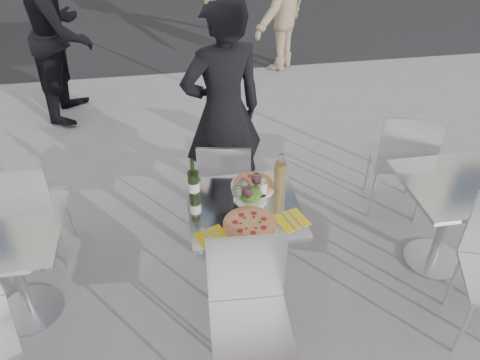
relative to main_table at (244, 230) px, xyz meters
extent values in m
plane|color=slate|center=(0.00, 0.00, -0.54)|extent=(80.00, 80.00, 0.00)
cube|color=black|center=(0.00, 6.50, -0.54)|extent=(24.00, 5.00, 0.00)
cylinder|color=#B7BABF|center=(0.00, 0.00, -0.53)|extent=(0.44, 0.44, 0.02)
cylinder|color=#B7BABF|center=(0.00, 0.00, -0.17)|extent=(0.07, 0.07, 0.72)
cube|color=silver|center=(0.00, 0.00, 0.20)|extent=(0.72, 0.72, 0.03)
cylinder|color=#B7BABF|center=(-1.50, 0.00, -0.53)|extent=(0.44, 0.44, 0.02)
cylinder|color=#B7BABF|center=(-1.50, 0.00, -0.17)|extent=(0.07, 0.07, 0.72)
cube|color=silver|center=(-1.50, 0.00, 0.20)|extent=(0.72, 0.72, 0.03)
cylinder|color=#B7BABF|center=(1.50, 0.00, -0.53)|extent=(0.44, 0.44, 0.02)
cylinder|color=#B7BABF|center=(1.50, 0.00, -0.17)|extent=(0.07, 0.07, 0.72)
cube|color=silver|center=(1.50, 0.00, 0.20)|extent=(0.72, 0.72, 0.03)
cylinder|color=silver|center=(0.18, 0.84, -0.33)|extent=(0.02, 0.02, 0.43)
cylinder|color=silver|center=(-0.16, 0.91, -0.33)|extent=(0.02, 0.02, 0.43)
cylinder|color=silver|center=(0.11, 0.51, -0.33)|extent=(0.02, 0.02, 0.43)
cylinder|color=silver|center=(-0.22, 0.58, -0.33)|extent=(0.02, 0.02, 0.43)
cube|color=silver|center=(-0.02, 0.71, -0.10)|extent=(0.47, 0.47, 0.02)
cube|color=silver|center=(-0.06, 0.51, 0.12)|extent=(0.40, 0.10, 0.43)
cylinder|color=silver|center=(-0.27, -0.55, -0.30)|extent=(0.03, 0.03, 0.47)
cylinder|color=silver|center=(0.11, -0.57, -0.30)|extent=(0.03, 0.03, 0.47)
cube|color=silver|center=(-0.09, -0.75, -0.05)|extent=(0.47, 0.47, 0.03)
cube|color=silver|center=(-0.08, -0.53, 0.20)|extent=(0.44, 0.05, 0.47)
cylinder|color=silver|center=(-1.30, 0.77, -0.31)|extent=(0.02, 0.02, 0.46)
cylinder|color=silver|center=(-1.67, 0.76, -0.31)|extent=(0.02, 0.02, 0.46)
cylinder|color=silver|center=(-1.30, 0.40, -0.31)|extent=(0.02, 0.02, 0.46)
cylinder|color=silver|center=(-1.67, 0.40, -0.31)|extent=(0.02, 0.02, 0.46)
cube|color=silver|center=(-1.49, 0.58, -0.07)|extent=(0.43, 0.43, 0.03)
cube|color=silver|center=(-1.48, 0.37, 0.17)|extent=(0.43, 0.03, 0.46)
cylinder|color=silver|center=(-1.49, -0.33, -0.29)|extent=(0.03, 0.03, 0.50)
cylinder|color=silver|center=(1.69, 0.84, -0.30)|extent=(0.03, 0.03, 0.48)
cylinder|color=silver|center=(1.32, 0.96, -0.30)|extent=(0.03, 0.03, 0.48)
cylinder|color=silver|center=(1.58, 0.47, -0.30)|extent=(0.03, 0.03, 0.48)
cylinder|color=silver|center=(1.21, 0.58, -0.30)|extent=(0.03, 0.03, 0.48)
cube|color=silver|center=(1.45, 0.71, -0.04)|extent=(0.56, 0.56, 0.03)
cube|color=silver|center=(1.38, 0.50, 0.21)|extent=(0.44, 0.15, 0.48)
cylinder|color=silver|center=(1.24, -0.78, -0.30)|extent=(0.03, 0.03, 0.48)
cylinder|color=silver|center=(1.37, -0.42, -0.30)|extent=(0.03, 0.03, 0.48)
imported|color=black|center=(0.00, 0.95, 0.38)|extent=(0.77, 0.60, 1.85)
imported|color=black|center=(-1.52, 3.05, 0.42)|extent=(0.85, 1.03, 1.92)
imported|color=#937E5E|center=(1.19, 3.98, 0.34)|extent=(1.23, 1.28, 1.75)
cylinder|color=tan|center=(0.01, -0.19, 0.22)|extent=(0.34, 0.34, 0.02)
cylinder|color=#CBB583|center=(0.01, -0.19, 0.23)|extent=(0.30, 0.30, 0.00)
cylinder|color=white|center=(0.10, 0.20, 0.22)|extent=(0.31, 0.31, 0.01)
cylinder|color=tan|center=(0.10, 0.20, 0.23)|extent=(0.27, 0.27, 0.02)
cylinder|color=#CBB583|center=(0.10, 0.20, 0.24)|extent=(0.23, 0.23, 0.00)
cylinder|color=white|center=(0.05, 0.06, 0.22)|extent=(0.22, 0.22, 0.01)
ellipsoid|color=#205B16|center=(0.05, 0.06, 0.26)|extent=(0.15, 0.15, 0.08)
sphere|color=#B21914|center=(0.09, 0.08, 0.27)|extent=(0.03, 0.03, 0.03)
cylinder|color=#2E4D1C|center=(-0.31, 0.14, 0.31)|extent=(0.07, 0.07, 0.20)
cone|color=#2E4D1C|center=(-0.31, 0.14, 0.41)|extent=(0.07, 0.07, 0.03)
cylinder|color=#2E4D1C|center=(-0.31, 0.14, 0.46)|extent=(0.03, 0.03, 0.10)
cylinder|color=silver|center=(-0.31, 0.14, 0.30)|extent=(0.07, 0.08, 0.07)
cylinder|color=tan|center=(0.27, 0.13, 0.32)|extent=(0.08, 0.08, 0.22)
cylinder|color=white|center=(0.27, 0.13, 0.46)|extent=(0.03, 0.03, 0.08)
cylinder|color=white|center=(0.14, 0.11, 0.26)|extent=(0.06, 0.06, 0.09)
cylinder|color=silver|center=(0.14, 0.11, 0.31)|extent=(0.06, 0.06, 0.02)
cylinder|color=white|center=(-0.04, 0.01, 0.21)|extent=(0.06, 0.06, 0.00)
cylinder|color=white|center=(-0.04, 0.01, 0.26)|extent=(0.01, 0.01, 0.09)
ellipsoid|color=white|center=(-0.04, 0.01, 0.33)|extent=(0.07, 0.07, 0.08)
ellipsoid|color=beige|center=(-0.04, 0.01, 0.32)|extent=(0.05, 0.05, 0.05)
cylinder|color=white|center=(0.00, 0.07, 0.21)|extent=(0.06, 0.06, 0.00)
cylinder|color=white|center=(0.00, 0.07, 0.26)|extent=(0.01, 0.01, 0.09)
ellipsoid|color=white|center=(0.00, 0.07, 0.33)|extent=(0.07, 0.07, 0.08)
ellipsoid|color=beige|center=(0.00, 0.07, 0.32)|extent=(0.05, 0.05, 0.05)
cylinder|color=white|center=(0.02, -0.01, 0.21)|extent=(0.06, 0.06, 0.00)
cylinder|color=white|center=(0.02, -0.01, 0.26)|extent=(0.01, 0.01, 0.09)
ellipsoid|color=white|center=(0.02, -0.01, 0.33)|extent=(0.07, 0.07, 0.08)
ellipsoid|color=#45090E|center=(0.02, -0.01, 0.32)|extent=(0.05, 0.05, 0.05)
cylinder|color=white|center=(0.11, 0.13, 0.21)|extent=(0.06, 0.06, 0.00)
cylinder|color=white|center=(0.11, 0.13, 0.26)|extent=(0.01, 0.01, 0.09)
ellipsoid|color=white|center=(0.11, 0.13, 0.33)|extent=(0.07, 0.07, 0.08)
ellipsoid|color=#45090E|center=(0.11, 0.13, 0.32)|extent=(0.05, 0.05, 0.05)
cube|color=yellow|center=(-0.23, -0.27, 0.21)|extent=(0.24, 0.24, 0.00)
cube|color=#B7BABF|center=(-0.25, -0.27, 0.22)|extent=(0.09, 0.19, 0.00)
cube|color=#B7BABF|center=(-0.20, -0.27, 0.22)|extent=(0.08, 0.17, 0.00)
cube|color=yellow|center=(0.27, -0.19, 0.21)|extent=(0.23, 0.23, 0.00)
cube|color=#B7BABF|center=(0.25, -0.19, 0.22)|extent=(0.07, 0.20, 0.00)
cube|color=#B7BABF|center=(0.30, -0.19, 0.22)|extent=(0.06, 0.17, 0.00)
camera|label=1|loc=(-0.41, -2.32, 2.13)|focal=35.00mm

